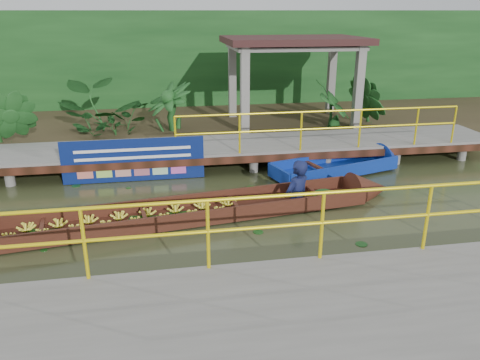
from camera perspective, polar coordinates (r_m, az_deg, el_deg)
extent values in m
plane|color=#31371B|center=(9.65, -0.98, -4.44)|extent=(80.00, 80.00, 0.00)
cube|color=#2E2617|center=(16.67, -5.02, 6.84)|extent=(30.00, 8.00, 0.45)
cube|color=slate|center=(12.75, -3.44, 4.05)|extent=(16.00, 2.00, 0.15)
cube|color=black|center=(11.82, -2.88, 2.37)|extent=(16.00, 0.12, 0.18)
cylinder|color=yellow|center=(12.20, 10.06, 8.25)|extent=(7.50, 0.05, 0.05)
cylinder|color=yellow|center=(12.30, 9.93, 6.20)|extent=(7.50, 0.05, 0.05)
cylinder|color=yellow|center=(12.31, 9.92, 5.97)|extent=(0.05, 0.05, 1.00)
cylinder|color=slate|center=(12.28, -21.83, 0.62)|extent=(0.24, 0.24, 0.55)
cylinder|color=slate|center=(13.78, -20.60, 2.79)|extent=(0.24, 0.24, 0.55)
cylinder|color=slate|center=(12.01, -12.49, 1.19)|extent=(0.24, 0.24, 0.55)
cylinder|color=slate|center=(13.54, -12.27, 3.34)|extent=(0.24, 0.24, 0.55)
cylinder|color=slate|center=(12.07, -2.98, 1.74)|extent=(0.24, 0.24, 0.55)
cylinder|color=slate|center=(13.59, -3.81, 3.82)|extent=(0.24, 0.24, 0.55)
cylinder|color=slate|center=(12.45, 6.20, 2.23)|extent=(0.24, 0.24, 0.55)
cylinder|color=slate|center=(13.93, 4.42, 4.21)|extent=(0.24, 0.24, 0.55)
cylinder|color=slate|center=(13.13, 14.64, 2.62)|extent=(0.24, 0.24, 0.55)
cylinder|color=slate|center=(14.54, 12.11, 4.49)|extent=(0.24, 0.24, 0.55)
cylinder|color=slate|center=(14.06, 22.11, 2.93)|extent=(0.24, 0.24, 0.55)
cylinder|color=slate|center=(15.39, 19.07, 4.68)|extent=(0.24, 0.24, 0.55)
cylinder|color=slate|center=(12.07, -2.98, 1.74)|extent=(0.24, 0.24, 0.55)
cube|color=slate|center=(6.26, 14.90, -16.88)|extent=(18.00, 2.40, 0.70)
cylinder|color=yellow|center=(6.54, 11.87, -1.42)|extent=(10.00, 0.05, 0.05)
cylinder|color=yellow|center=(6.71, 11.60, -5.00)|extent=(10.00, 0.05, 0.05)
cylinder|color=yellow|center=(6.73, 11.57, -5.39)|extent=(0.05, 0.05, 1.00)
cube|color=slate|center=(14.22, 0.59, 10.29)|extent=(0.25, 0.25, 2.80)
cube|color=slate|center=(15.28, 14.22, 10.37)|extent=(0.25, 0.25, 2.80)
cube|color=slate|center=(16.56, -0.94, 11.66)|extent=(0.25, 0.25, 2.80)
cube|color=slate|center=(17.48, 11.05, 11.75)|extent=(0.25, 0.25, 2.80)
cube|color=slate|center=(15.64, 6.54, 15.85)|extent=(4.00, 2.60, 0.12)
cube|color=#331A19|center=(15.63, 6.57, 16.58)|extent=(4.40, 3.00, 0.20)
cube|color=#123A15|center=(18.84, -5.89, 13.80)|extent=(30.00, 0.80, 4.00)
cube|color=#361A0E|center=(9.58, -5.98, -4.39)|extent=(7.55, 1.99, 0.06)
cube|color=#361A0E|center=(9.95, -6.59, -2.63)|extent=(7.43, 1.12, 0.32)
cube|color=#361A0E|center=(9.10, -5.38, -4.79)|extent=(7.43, 1.12, 0.32)
cone|color=#361A0E|center=(11.09, 15.54, -1.15)|extent=(1.06, 1.02, 0.90)
ellipsoid|color=#123A15|center=(10.51, 10.18, -1.79)|extent=(0.58, 0.48, 0.24)
imported|color=#10163E|center=(9.93, 7.13, 2.39)|extent=(0.81, 0.74, 1.86)
cube|color=navy|center=(12.29, 11.39, 1.16)|extent=(3.45, 1.90, 0.11)
cube|color=navy|center=(12.62, 10.07, 2.38)|extent=(3.19, 1.01, 0.33)
cube|color=navy|center=(11.88, 12.88, 1.07)|extent=(3.19, 1.01, 0.33)
cube|color=navy|center=(11.34, 4.79, 0.61)|extent=(0.35, 0.97, 0.33)
cone|color=navy|center=(13.46, 17.76, 2.54)|extent=(0.90, 1.08, 0.93)
cube|color=black|center=(11.91, 9.34, 1.59)|extent=(0.39, 0.98, 0.06)
cube|color=navy|center=(11.70, -12.82, 2.37)|extent=(3.42, 0.03, 1.07)
cube|color=white|center=(11.61, -12.92, 3.61)|extent=(2.78, 0.01, 0.07)
cube|color=white|center=(11.66, -12.85, 2.67)|extent=(2.78, 0.01, 0.07)
imported|color=#123A15|center=(14.85, -26.30, 7.46)|extent=(1.35, 1.35, 1.69)
imported|color=#123A15|center=(14.34, -16.62, 8.32)|extent=(1.35, 1.35, 1.69)
imported|color=#123A15|center=(14.25, -8.53, 8.85)|extent=(1.35, 1.35, 1.69)
imported|color=#123A15|center=(15.20, 10.91, 9.40)|extent=(1.35, 1.35, 1.69)
imported|color=#123A15|center=(15.79, 16.09, 9.37)|extent=(1.35, 1.35, 1.69)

